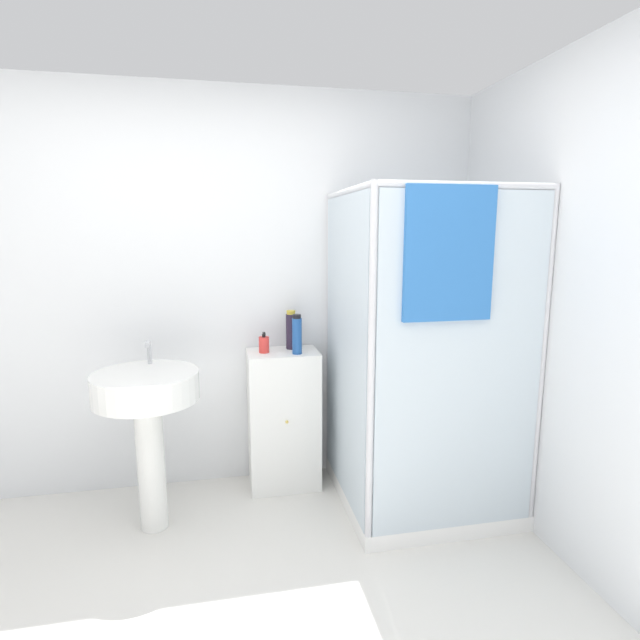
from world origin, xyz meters
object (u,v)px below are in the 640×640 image
object	(u,v)px
soap_dispenser	(264,344)
shampoo_bottle_blue	(297,335)
sink	(147,407)
shampoo_bottle_tall_black	(291,330)

from	to	relation	value
soap_dispenser	shampoo_bottle_blue	world-z (taller)	shampoo_bottle_blue
sink	soap_dispenser	bearing A→B (deg)	26.58
sink	soap_dispenser	distance (m)	0.78
soap_dispenser	shampoo_bottle_tall_black	world-z (taller)	shampoo_bottle_tall_black
sink	shampoo_bottle_blue	bearing A→B (deg)	16.68
soap_dispenser	shampoo_bottle_blue	distance (m)	0.22
shampoo_bottle_blue	shampoo_bottle_tall_black	bearing A→B (deg)	96.55
soap_dispenser	shampoo_bottle_blue	bearing A→B (deg)	-20.71
sink	shampoo_bottle_tall_black	world-z (taller)	shampoo_bottle_tall_black
shampoo_bottle_tall_black	soap_dispenser	bearing A→B (deg)	-159.48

